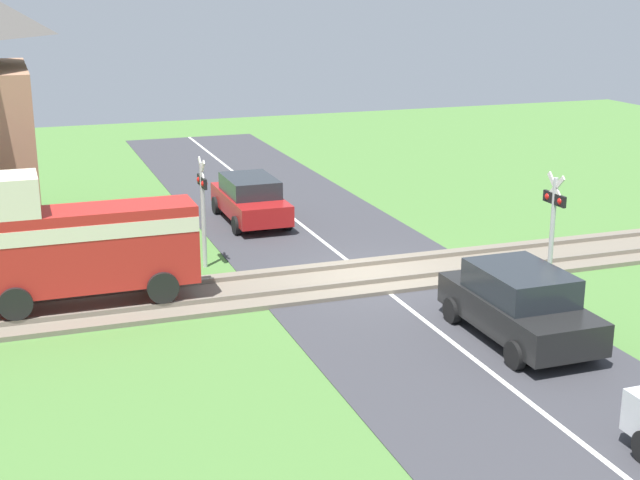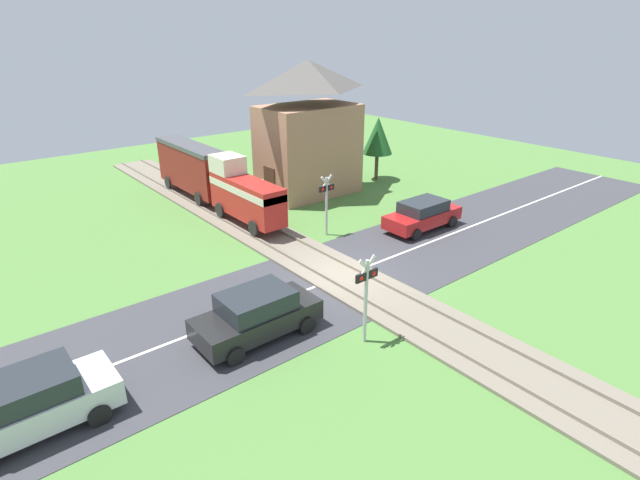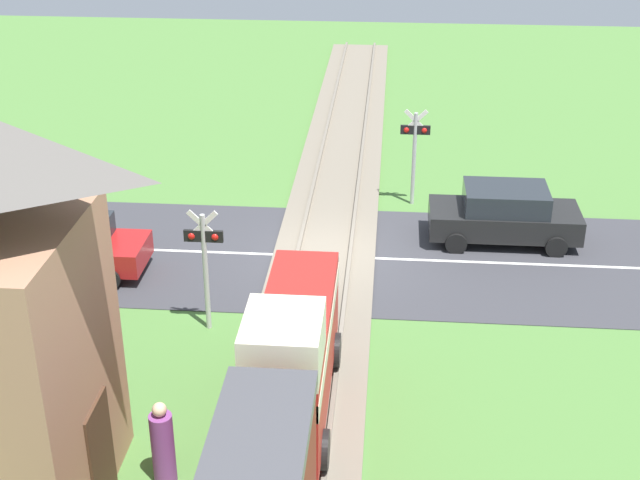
{
  "view_description": "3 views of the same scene",
  "coord_description": "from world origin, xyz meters",
  "px_view_note": "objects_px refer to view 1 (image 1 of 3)",
  "views": [
    {
      "loc": [
        -20.74,
        8.74,
        7.53
      ],
      "look_at": [
        0.0,
        1.4,
        1.2
      ],
      "focal_mm": 50.0,
      "sensor_mm": 36.0,
      "label": 1
    },
    {
      "loc": [
        -12.25,
        -13.69,
        9.5
      ],
      "look_at": [
        0.0,
        1.4,
        1.2
      ],
      "focal_mm": 28.0,
      "sensor_mm": 36.0,
      "label": 2
    },
    {
      "loc": [
        -1.7,
        21.78,
        11.15
      ],
      "look_at": [
        0.0,
        1.4,
        1.2
      ],
      "focal_mm": 50.0,
      "sensor_mm": 36.0,
      "label": 3
    }
  ],
  "objects_px": {
    "car_near_crossing": "(519,303)",
    "crossing_signal_east_approach": "(203,198)",
    "crossing_signal_west_approach": "(553,216)",
    "car_far_side": "(250,199)"
  },
  "relations": [
    {
      "from": "car_near_crossing",
      "to": "crossing_signal_east_approach",
      "type": "bearing_deg",
      "value": 35.76
    },
    {
      "from": "crossing_signal_east_approach",
      "to": "car_near_crossing",
      "type": "bearing_deg",
      "value": -144.24
    },
    {
      "from": "crossing_signal_west_approach",
      "to": "crossing_signal_east_approach",
      "type": "relative_size",
      "value": 1.0
    },
    {
      "from": "car_near_crossing",
      "to": "car_far_side",
      "type": "distance_m",
      "value": 12.07
    },
    {
      "from": "crossing_signal_west_approach",
      "to": "crossing_signal_east_approach",
      "type": "xyz_separation_m",
      "value": [
        4.88,
        7.81,
        0.0
      ]
    },
    {
      "from": "car_near_crossing",
      "to": "crossing_signal_west_approach",
      "type": "relative_size",
      "value": 1.37
    },
    {
      "from": "crossing_signal_west_approach",
      "to": "crossing_signal_east_approach",
      "type": "distance_m",
      "value": 9.21
    },
    {
      "from": "car_near_crossing",
      "to": "car_far_side",
      "type": "xyz_separation_m",
      "value": [
        11.72,
        2.88,
        -0.05
      ]
    },
    {
      "from": "car_far_side",
      "to": "crossing_signal_west_approach",
      "type": "xyz_separation_m",
      "value": [
        -9.18,
        -5.35,
        1.18
      ]
    },
    {
      "from": "crossing_signal_east_approach",
      "to": "crossing_signal_west_approach",
      "type": "bearing_deg",
      "value": -122.01
    }
  ]
}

